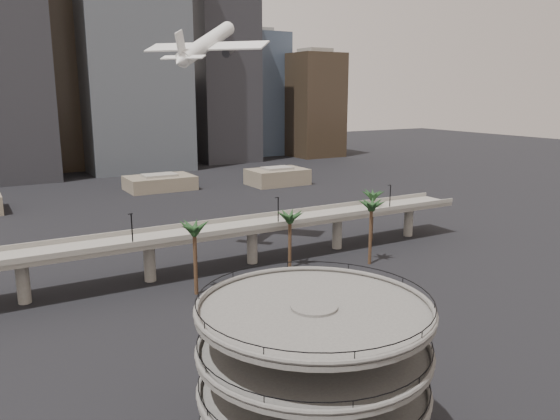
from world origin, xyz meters
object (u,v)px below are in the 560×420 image
parking_ramp (313,369)px  car_c (396,308)px  overpass (203,236)px  airborne_jet (207,44)px  car_b (352,319)px  car_a (272,369)px

parking_ramp → car_c: 41.40m
overpass → airborne_jet: 41.71m
overpass → car_c: size_ratio=27.82×
car_c → parking_ramp: bearing=121.1°
car_b → car_a: bearing=112.2°
car_b → car_c: car_b is taller
car_c → overpass: bearing=23.8°
car_a → car_c: car_c is taller
airborne_jet → car_c: airborne_jet is taller
car_a → car_c: (27.71, 7.41, 0.01)m
car_a → car_b: 20.05m
overpass → airborne_jet: size_ratio=5.32×
parking_ramp → car_b: parking_ramp is taller
parking_ramp → car_b: bearing=45.8°
overpass → car_b: (10.39, -34.98, -6.62)m
car_a → parking_ramp: bearing=178.3°
car_b → car_c: (9.09, -0.03, -0.04)m
overpass → car_a: 43.73m
parking_ramp → overpass: size_ratio=0.17×
overpass → car_c: 40.61m
parking_ramp → car_c: (32.48, 23.99, -9.16)m
airborne_jet → car_b: 66.89m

